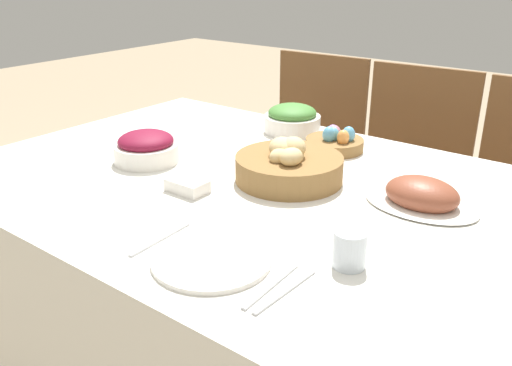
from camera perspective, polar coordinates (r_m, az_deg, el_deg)
name	(u,v)px	position (r m, az deg, el deg)	size (l,w,h in m)	color
dining_table	(273,312)	(1.56, 1.82, -13.38)	(1.72, 1.08, 0.76)	silver
chair_far_left	(306,156)	(2.36, 5.26, 2.84)	(0.44, 0.44, 0.92)	brown
chair_far_center	(405,180)	(2.17, 15.45, 0.26)	(0.44, 0.44, 0.92)	brown
bread_basket	(290,165)	(1.40, 3.57, 1.92)	(0.28, 0.28, 0.12)	olive
egg_basket	(335,142)	(1.65, 8.32, 4.34)	(0.17, 0.17, 0.08)	olive
ham_platter	(422,196)	(1.32, 17.04, -1.34)	(0.27, 0.19, 0.08)	silver
green_salad_bowl	(292,119)	(1.82, 3.83, 6.73)	(0.19, 0.19, 0.09)	silver
beet_salad_bowl	(146,148)	(1.57, -11.47, 3.68)	(0.18, 0.18, 0.09)	silver
dinner_plate	(212,259)	(1.05, -4.69, -8.01)	(0.23, 0.23, 0.01)	silver
fork	(161,239)	(1.14, -10.02, -5.82)	(0.02, 0.17, 0.00)	silver
knife	(271,286)	(0.98, 1.62, -10.74)	(0.02, 0.17, 0.00)	silver
spoon	(285,291)	(0.96, 3.09, -11.32)	(0.02, 0.17, 0.00)	silver
drinking_cup	(350,249)	(1.04, 9.83, -6.85)	(0.06, 0.06, 0.07)	silver
butter_dish	(187,186)	(1.36, -7.26, -0.30)	(0.10, 0.06, 0.03)	silver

